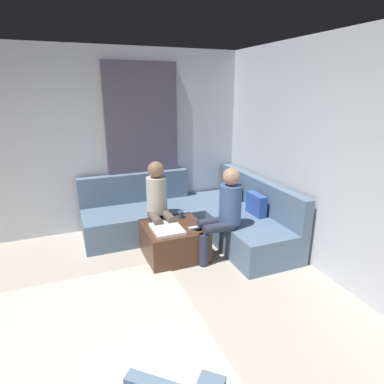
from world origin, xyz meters
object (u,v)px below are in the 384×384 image
object	(u,v)px
coffee_mug	(181,215)
person_on_couch_back	(223,211)
ottoman	(174,241)
person_on_couch_side	(159,202)
sectional_couch	(196,218)
game_remote	(194,228)

from	to	relation	value
coffee_mug	person_on_couch_back	bearing A→B (deg)	36.61
ottoman	person_on_couch_back	distance (m)	0.78
ottoman	coffee_mug	xyz separation A→B (m)	(-0.22, 0.18, 0.26)
ottoman	person_on_couch_side	xyz separation A→B (m)	(-0.31, -0.10, 0.45)
sectional_couch	coffee_mug	world-z (taller)	sectional_couch
sectional_couch	ottoman	xyz separation A→B (m)	(0.46, -0.51, -0.07)
person_on_couch_side	game_remote	bearing A→B (deg)	123.11
person_on_couch_back	person_on_couch_side	bearing A→B (deg)	47.60
sectional_couch	game_remote	distance (m)	0.71
sectional_couch	person_on_couch_back	bearing A→B (deg)	4.19
coffee_mug	game_remote	bearing A→B (deg)	5.71
game_remote	person_on_couch_side	world-z (taller)	person_on_couch_side
game_remote	person_on_couch_side	distance (m)	0.62
ottoman	game_remote	distance (m)	0.36
sectional_couch	person_on_couch_back	xyz separation A→B (m)	(0.75, 0.06, 0.38)
coffee_mug	person_on_couch_side	bearing A→B (deg)	-107.51
coffee_mug	ottoman	bearing A→B (deg)	-39.29
ottoman	person_on_couch_side	distance (m)	0.55
sectional_couch	person_on_couch_back	world-z (taller)	person_on_couch_back
person_on_couch_back	person_on_couch_side	xyz separation A→B (m)	(-0.60, -0.66, 0.00)
sectional_couch	person_on_couch_back	size ratio (longest dim) A/B	2.12
sectional_couch	person_on_couch_side	world-z (taller)	person_on_couch_side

